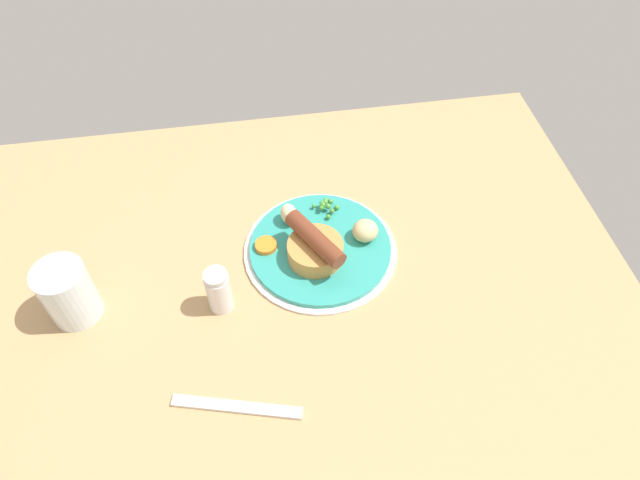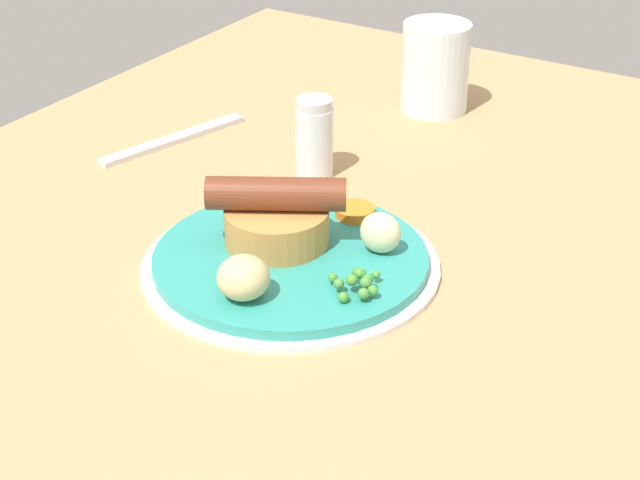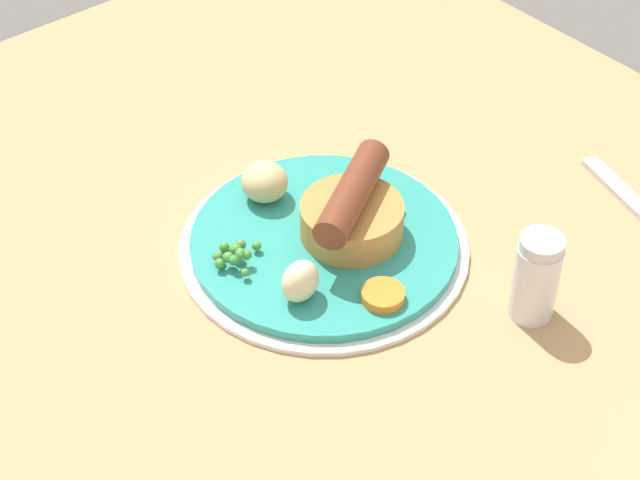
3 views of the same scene
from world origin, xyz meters
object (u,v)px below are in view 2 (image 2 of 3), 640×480
(potato_chunk_0, at_px, (243,278))
(fork, at_px, (174,140))
(drinking_glass, at_px, (435,67))
(salt_shaker, at_px, (314,138))
(carrot_slice_2, at_px, (355,212))
(sausage_pudding, at_px, (277,217))
(dinner_plate, at_px, (291,263))
(pea_pile, at_px, (357,282))
(potato_chunk_1, at_px, (380,233))

(potato_chunk_0, relative_size, fork, 0.24)
(drinking_glass, xyz_separation_m, salt_shaker, (0.22, -0.02, -0.01))
(fork, distance_m, drinking_glass, 0.30)
(potato_chunk_0, bearing_deg, carrot_slice_2, 178.03)
(drinking_glass, bearing_deg, potato_chunk_0, 7.80)
(sausage_pudding, xyz_separation_m, fork, (-0.14, -0.23, -0.04))
(dinner_plate, height_order, salt_shaker, salt_shaker)
(pea_pile, distance_m, potato_chunk_1, 0.07)
(drinking_glass, bearing_deg, potato_chunk_1, 19.24)
(potato_chunk_1, height_order, drinking_glass, drinking_glass)
(potato_chunk_0, distance_m, fork, 0.35)
(sausage_pudding, relative_size, potato_chunk_1, 3.20)
(pea_pile, distance_m, drinking_glass, 0.43)
(salt_shaker, bearing_deg, potato_chunk_0, 19.68)
(carrot_slice_2, bearing_deg, potato_chunk_1, 48.28)
(pea_pile, xyz_separation_m, potato_chunk_1, (-0.07, -0.02, 0.01))
(dinner_plate, distance_m, carrot_slice_2, 0.09)
(carrot_slice_2, distance_m, fork, 0.27)
(sausage_pudding, bearing_deg, salt_shaker, 80.93)
(carrot_slice_2, bearing_deg, fork, -104.30)
(sausage_pudding, xyz_separation_m, salt_shaker, (-0.16, -0.06, 0.00))
(pea_pile, bearing_deg, dinner_plate, -106.39)
(dinner_plate, relative_size, salt_shaker, 3.15)
(pea_pile, distance_m, potato_chunk_0, 0.09)
(pea_pile, xyz_separation_m, fork, (-0.18, -0.33, -0.02))
(carrot_slice_2, height_order, salt_shaker, salt_shaker)
(potato_chunk_1, bearing_deg, sausage_pudding, -68.90)
(pea_pile, distance_m, carrot_slice_2, 0.13)
(sausage_pudding, xyz_separation_m, drinking_glass, (-0.37, -0.04, 0.01))
(carrot_slice_2, bearing_deg, salt_shaker, -130.30)
(potato_chunk_0, bearing_deg, fork, -132.01)
(dinner_plate, bearing_deg, sausage_pudding, -118.69)
(potato_chunk_0, height_order, fork, potato_chunk_0)
(dinner_plate, bearing_deg, potato_chunk_1, 125.30)
(salt_shaker, bearing_deg, sausage_pudding, 20.97)
(drinking_glass, height_order, salt_shaker, drinking_glass)
(drinking_glass, bearing_deg, dinner_plate, 8.44)
(carrot_slice_2, bearing_deg, pea_pile, 30.89)
(potato_chunk_1, bearing_deg, carrot_slice_2, -131.72)
(dinner_plate, height_order, sausage_pudding, sausage_pudding)
(dinner_plate, distance_m, pea_pile, 0.08)
(dinner_plate, relative_size, fork, 1.41)
(pea_pile, height_order, drinking_glass, drinking_glass)
(drinking_glass, bearing_deg, salt_shaker, -6.23)
(sausage_pudding, height_order, potato_chunk_1, sausage_pudding)
(fork, xyz_separation_m, drinking_glass, (-0.23, 0.19, 0.05))
(pea_pile, bearing_deg, carrot_slice_2, -149.11)
(potato_chunk_0, bearing_deg, potato_chunk_1, 154.96)
(sausage_pudding, bearing_deg, carrot_slice_2, 36.74)
(potato_chunk_1, distance_m, salt_shaker, 0.19)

